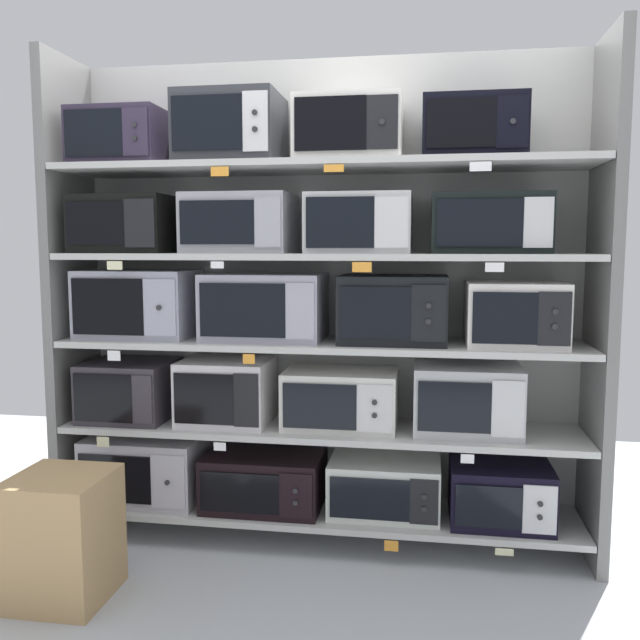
{
  "coord_description": "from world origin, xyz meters",
  "views": [
    {
      "loc": [
        0.5,
        -3.15,
        1.45
      ],
      "look_at": [
        0.0,
        0.0,
        1.1
      ],
      "focal_mm": 37.62,
      "sensor_mm": 36.0,
      "label": 1
    }
  ],
  "objects_px": {
    "microwave_9": "(265,307)",
    "microwave_13": "(240,224)",
    "microwave_1": "(265,479)",
    "microwave_18": "(350,131)",
    "microwave_6": "(341,399)",
    "microwave_11": "(514,314)",
    "microwave_4": "(130,390)",
    "microwave_7": "(467,399)",
    "microwave_16": "(123,139)",
    "shipping_carton": "(63,537)",
    "microwave_12": "(128,225)",
    "microwave_17": "(231,130)",
    "microwave_19": "(473,129)",
    "microwave_14": "(360,224)",
    "microwave_10": "(393,309)",
    "microwave_2": "(385,486)",
    "microwave_8": "(139,304)",
    "microwave_15": "(489,224)",
    "microwave_0": "(147,467)",
    "microwave_3": "(500,492)",
    "microwave_5": "(227,391)"
  },
  "relations": [
    {
      "from": "microwave_4",
      "to": "shipping_carton",
      "type": "height_order",
      "value": "microwave_4"
    },
    {
      "from": "microwave_14",
      "to": "microwave_18",
      "type": "xyz_separation_m",
      "value": [
        -0.05,
        -0.0,
        0.42
      ]
    },
    {
      "from": "shipping_carton",
      "to": "microwave_14",
      "type": "bearing_deg",
      "value": 31.59
    },
    {
      "from": "microwave_7",
      "to": "shipping_carton",
      "type": "xyz_separation_m",
      "value": [
        -1.66,
        -0.71,
        -0.48
      ]
    },
    {
      "from": "microwave_14",
      "to": "microwave_19",
      "type": "bearing_deg",
      "value": 0.02
    },
    {
      "from": "microwave_10",
      "to": "microwave_18",
      "type": "xyz_separation_m",
      "value": [
        -0.21,
        -0.0,
        0.82
      ]
    },
    {
      "from": "microwave_0",
      "to": "microwave_2",
      "type": "bearing_deg",
      "value": -0.01
    },
    {
      "from": "microwave_16",
      "to": "shipping_carton",
      "type": "relative_size",
      "value": 0.83
    },
    {
      "from": "microwave_3",
      "to": "microwave_4",
      "type": "distance_m",
      "value": 1.89
    },
    {
      "from": "microwave_9",
      "to": "microwave_15",
      "type": "relative_size",
      "value": 1.1
    },
    {
      "from": "microwave_1",
      "to": "microwave_6",
      "type": "xyz_separation_m",
      "value": [
        0.38,
        -0.0,
        0.42
      ]
    },
    {
      "from": "microwave_8",
      "to": "microwave_15",
      "type": "bearing_deg",
      "value": 0.01
    },
    {
      "from": "microwave_17",
      "to": "microwave_16",
      "type": "bearing_deg",
      "value": -179.98
    },
    {
      "from": "microwave_4",
      "to": "microwave_17",
      "type": "xyz_separation_m",
      "value": [
        0.55,
        0.0,
        1.27
      ]
    },
    {
      "from": "microwave_16",
      "to": "microwave_1",
      "type": "bearing_deg",
      "value": 0.03
    },
    {
      "from": "microwave_18",
      "to": "microwave_13",
      "type": "bearing_deg",
      "value": 179.95
    },
    {
      "from": "microwave_16",
      "to": "microwave_17",
      "type": "height_order",
      "value": "microwave_17"
    },
    {
      "from": "microwave_17",
      "to": "microwave_19",
      "type": "relative_size",
      "value": 1.05
    },
    {
      "from": "microwave_1",
      "to": "microwave_3",
      "type": "height_order",
      "value": "microwave_3"
    },
    {
      "from": "microwave_15",
      "to": "microwave_13",
      "type": "bearing_deg",
      "value": 179.99
    },
    {
      "from": "microwave_1",
      "to": "microwave_18",
      "type": "distance_m",
      "value": 1.74
    },
    {
      "from": "microwave_7",
      "to": "microwave_11",
      "type": "bearing_deg",
      "value": -0.07
    },
    {
      "from": "microwave_11",
      "to": "microwave_1",
      "type": "bearing_deg",
      "value": 179.99
    },
    {
      "from": "microwave_8",
      "to": "microwave_10",
      "type": "bearing_deg",
      "value": 0.01
    },
    {
      "from": "microwave_4",
      "to": "microwave_7",
      "type": "bearing_deg",
      "value": 0.01
    },
    {
      "from": "microwave_9",
      "to": "shipping_carton",
      "type": "xyz_separation_m",
      "value": [
        -0.69,
        -0.71,
        -0.9
      ]
    },
    {
      "from": "microwave_4",
      "to": "microwave_12",
      "type": "height_order",
      "value": "microwave_12"
    },
    {
      "from": "microwave_2",
      "to": "microwave_17",
      "type": "distance_m",
      "value": 1.86
    },
    {
      "from": "microwave_7",
      "to": "microwave_19",
      "type": "height_order",
      "value": "microwave_19"
    },
    {
      "from": "microwave_7",
      "to": "microwave_9",
      "type": "bearing_deg",
      "value": -179.98
    },
    {
      "from": "microwave_7",
      "to": "microwave_6",
      "type": "bearing_deg",
      "value": -179.98
    },
    {
      "from": "microwave_14",
      "to": "microwave_5",
      "type": "bearing_deg",
      "value": 179.99
    },
    {
      "from": "microwave_4",
      "to": "microwave_16",
      "type": "bearing_deg",
      "value": -0.2
    },
    {
      "from": "microwave_5",
      "to": "microwave_17",
      "type": "xyz_separation_m",
      "value": [
        0.04,
        0.0,
        1.26
      ]
    },
    {
      "from": "microwave_14",
      "to": "microwave_17",
      "type": "xyz_separation_m",
      "value": [
        -0.62,
        0.0,
        0.45
      ]
    },
    {
      "from": "microwave_6",
      "to": "microwave_18",
      "type": "xyz_separation_m",
      "value": [
        0.04,
        -0.0,
        1.26
      ]
    },
    {
      "from": "microwave_7",
      "to": "microwave_9",
      "type": "distance_m",
      "value": 1.06
    },
    {
      "from": "microwave_12",
      "to": "microwave_16",
      "type": "relative_size",
      "value": 1.06
    },
    {
      "from": "microwave_2",
      "to": "microwave_8",
      "type": "distance_m",
      "value": 1.51
    },
    {
      "from": "microwave_5",
      "to": "microwave_12",
      "type": "bearing_deg",
      "value": 179.97
    },
    {
      "from": "microwave_4",
      "to": "microwave_7",
      "type": "distance_m",
      "value": 1.68
    },
    {
      "from": "microwave_8",
      "to": "shipping_carton",
      "type": "relative_size",
      "value": 1.05
    },
    {
      "from": "microwave_1",
      "to": "microwave_13",
      "type": "relative_size",
      "value": 1.15
    },
    {
      "from": "microwave_10",
      "to": "microwave_17",
      "type": "xyz_separation_m",
      "value": [
        -0.78,
        -0.0,
        0.84
      ]
    },
    {
      "from": "microwave_9",
      "to": "microwave_13",
      "type": "xyz_separation_m",
      "value": [
        -0.12,
        0.0,
        0.4
      ]
    },
    {
      "from": "microwave_7",
      "to": "microwave_16",
      "type": "distance_m",
      "value": 2.08
    },
    {
      "from": "microwave_9",
      "to": "microwave_11",
      "type": "distance_m",
      "value": 1.17
    },
    {
      "from": "microwave_4",
      "to": "microwave_16",
      "type": "distance_m",
      "value": 1.25
    },
    {
      "from": "microwave_10",
      "to": "microwave_15",
      "type": "distance_m",
      "value": 0.58
    },
    {
      "from": "microwave_9",
      "to": "microwave_11",
      "type": "xyz_separation_m",
      "value": [
        1.17,
        0.0,
        -0.02
      ]
    }
  ]
}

